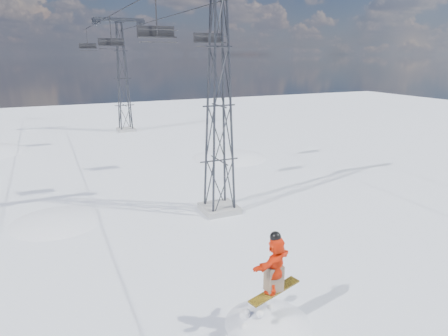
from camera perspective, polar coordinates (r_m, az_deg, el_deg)
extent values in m
plane|color=white|center=(14.42, 9.69, -17.52)|extent=(120.00, 120.00, 0.00)
sphere|color=white|center=(35.30, 0.66, -13.62)|extent=(20.00, 20.00, 20.00)
sphere|color=white|center=(42.34, -29.06, -11.86)|extent=(22.00, 22.00, 22.00)
cube|color=#999999|center=(20.95, -0.66, -5.78)|extent=(1.80, 1.80, 0.30)
cube|color=#999999|center=(44.23, -13.80, 5.36)|extent=(1.80, 1.80, 0.30)
cube|color=#2C2E34|center=(43.68, -14.81, 19.81)|extent=(5.00, 0.35, 0.35)
cube|color=#2C2E34|center=(43.33, -17.82, 19.36)|extent=(0.80, 0.25, 0.50)
cube|color=#2C2E34|center=(44.11, -11.81, 19.69)|extent=(0.80, 0.25, 0.50)
cylinder|color=black|center=(30.02, -14.41, 21.09)|extent=(0.06, 51.00, 0.06)
cylinder|color=black|center=(31.14, -5.85, 21.27)|extent=(0.06, 51.00, 0.06)
cube|color=#AF8717|center=(12.14, 7.22, -17.05)|extent=(1.79, 0.74, 0.19)
imported|color=#FB320B|center=(11.69, 7.37, -13.46)|extent=(1.65, 1.09, 1.70)
cube|color=#776149|center=(11.93, 7.29, -15.39)|extent=(0.58, 0.52, 0.78)
sphere|color=black|center=(11.31, 7.52, -9.78)|extent=(0.32, 0.32, 0.32)
cylinder|color=black|center=(21.37, -9.66, 20.79)|extent=(0.08, 0.08, 2.12)
cube|color=black|center=(21.31, -9.53, 17.95)|extent=(1.93, 0.43, 0.08)
cube|color=black|center=(21.52, -9.72, 18.69)|extent=(1.93, 0.06, 0.53)
cylinder|color=black|center=(21.06, -9.32, 17.33)|extent=(1.93, 0.06, 0.06)
cylinder|color=black|center=(21.04, -9.35, 18.90)|extent=(1.93, 0.05, 0.05)
cylinder|color=black|center=(26.31, -2.03, 19.91)|extent=(0.08, 0.08, 2.23)
cube|color=black|center=(26.26, -2.00, 17.49)|extent=(2.03, 0.46, 0.08)
cube|color=black|center=(26.48, -2.20, 18.13)|extent=(2.03, 0.06, 0.56)
cylinder|color=black|center=(26.02, -1.77, 16.94)|extent=(2.03, 0.06, 0.06)
cylinder|color=black|center=(25.99, -1.74, 18.29)|extent=(2.03, 0.05, 0.05)
cylinder|color=black|center=(35.13, -15.90, 18.31)|extent=(0.08, 0.08, 2.26)
cube|color=black|center=(35.09, -15.76, 16.47)|extent=(2.05, 0.46, 0.08)
cube|color=black|center=(35.32, -15.86, 16.96)|extent=(2.05, 0.06, 0.56)
cylinder|color=black|center=(34.83, -15.66, 16.07)|extent=(2.05, 0.06, 0.06)
cylinder|color=black|center=(34.79, -15.72, 17.08)|extent=(2.05, 0.05, 0.05)
cylinder|color=black|center=(52.18, -18.96, 17.10)|extent=(0.08, 0.08, 2.24)
cube|color=black|center=(52.16, -18.85, 15.88)|extent=(2.03, 0.46, 0.08)
cube|color=black|center=(52.38, -18.91, 16.20)|extent=(2.03, 0.06, 0.56)
cylinder|color=black|center=(51.90, -18.79, 15.60)|extent=(2.03, 0.06, 0.06)
cylinder|color=black|center=(51.86, -18.85, 16.28)|extent=(2.03, 0.05, 0.05)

